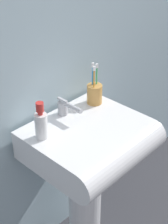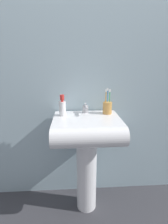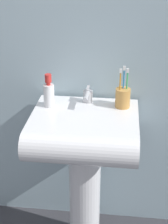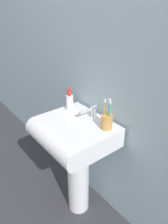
{
  "view_description": "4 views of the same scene",
  "coord_description": "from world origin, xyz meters",
  "views": [
    {
      "loc": [
        -0.9,
        -0.84,
        1.66
      ],
      "look_at": [
        -0.02,
        -0.01,
        0.9
      ],
      "focal_mm": 55.0,
      "sensor_mm": 36.0,
      "label": 1
    },
    {
      "loc": [
        -0.1,
        -1.24,
        1.23
      ],
      "look_at": [
        -0.02,
        -0.01,
        0.87
      ],
      "focal_mm": 28.0,
      "sensor_mm": 36.0,
      "label": 2
    },
    {
      "loc": [
        0.16,
        -1.42,
        1.56
      ],
      "look_at": [
        -0.0,
        -0.02,
        0.84
      ],
      "focal_mm": 55.0,
      "sensor_mm": 36.0,
      "label": 3
    },
    {
      "loc": [
        1.0,
        -0.74,
        1.57
      ],
      "look_at": [
        0.04,
        0.03,
        0.9
      ],
      "focal_mm": 35.0,
      "sensor_mm": 36.0,
      "label": 4
    }
  ],
  "objects": [
    {
      "name": "wall_back",
      "position": [
        0.0,
        0.24,
        1.2
      ],
      "size": [
        5.0,
        0.05,
        2.4
      ],
      "primitive_type": "cube",
      "color": "#9EB7C1",
      "rests_on": "ground"
    },
    {
      "name": "sink_pedestal",
      "position": [
        0.0,
        0.0,
        0.34
      ],
      "size": [
        0.16,
        0.16,
        0.68
      ],
      "primitive_type": "cylinder",
      "color": "white",
      "rests_on": "ground"
    },
    {
      "name": "sink_basin",
      "position": [
        0.0,
        -0.05,
        0.75
      ],
      "size": [
        0.5,
        0.46,
        0.14
      ],
      "color": "white",
      "rests_on": "sink_pedestal"
    },
    {
      "name": "faucet",
      "position": [
        -0.0,
        0.12,
        0.86
      ],
      "size": [
        0.05,
        0.14,
        0.08
      ],
      "color": "#B7B7BC",
      "rests_on": "sink_basin"
    },
    {
      "name": "toothbrush_cup",
      "position": [
        0.17,
        0.1,
        0.87
      ],
      "size": [
        0.07,
        0.07,
        0.2
      ],
      "color": "#D19347",
      "rests_on": "sink_basin"
    },
    {
      "name": "soap_bottle",
      "position": [
        -0.18,
        0.07,
        0.88
      ],
      "size": [
        0.05,
        0.05,
        0.17
      ],
      "color": "white",
      "rests_on": "sink_basin"
    }
  ]
}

